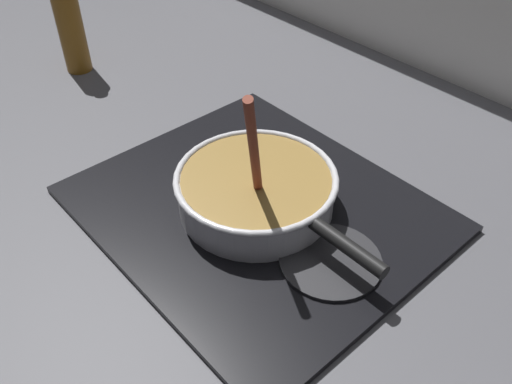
% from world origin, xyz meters
% --- Properties ---
extents(ground, '(2.40, 1.60, 0.04)m').
position_xyz_m(ground, '(0.00, 0.00, -0.02)').
color(ground, '#4C4C51').
extents(hob_plate, '(0.56, 0.48, 0.01)m').
position_xyz_m(hob_plate, '(0.02, 0.15, 0.01)').
color(hob_plate, black).
rests_on(hob_plate, ground).
extents(burner_ring, '(0.16, 0.16, 0.01)m').
position_xyz_m(burner_ring, '(0.02, 0.15, 0.02)').
color(burner_ring, '#592D0C').
rests_on(burner_ring, hob_plate).
extents(spare_burner, '(0.15, 0.15, 0.01)m').
position_xyz_m(spare_burner, '(0.19, 0.15, 0.01)').
color(spare_burner, '#262628').
rests_on(spare_burner, hob_plate).
extents(cooking_pan, '(0.39, 0.27, 0.27)m').
position_xyz_m(cooking_pan, '(0.02, 0.15, 0.05)').
color(cooking_pan, silver).
rests_on(cooking_pan, hob_plate).
extents(sauce_bottle, '(0.06, 0.06, 0.26)m').
position_xyz_m(sauce_bottle, '(-0.63, 0.17, 0.11)').
color(sauce_bottle, '#8C5919').
rests_on(sauce_bottle, ground).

